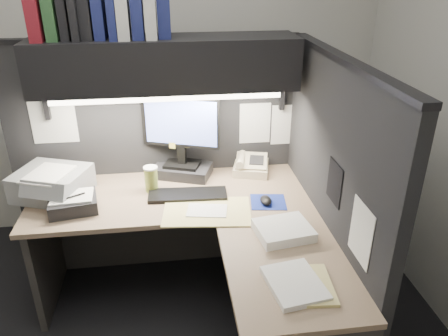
{
  "coord_description": "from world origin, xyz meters",
  "views": [
    {
      "loc": [
        0.12,
        -1.84,
        2.05
      ],
      "look_at": [
        0.44,
        0.51,
        0.92
      ],
      "focal_mm": 35.0,
      "sensor_mm": 36.0,
      "label": 1
    }
  ],
  "objects": [
    {
      "name": "wall_back",
      "position": [
        0.0,
        1.5,
        1.35
      ],
      "size": [
        3.5,
        0.04,
        2.7
      ],
      "primitive_type": "cube",
      "color": "#BAB9B1",
      "rests_on": "floor"
    },
    {
      "name": "partition_back",
      "position": [
        0.03,
        0.93,
        0.8
      ],
      "size": [
        1.9,
        0.06,
        1.6
      ],
      "primitive_type": "cube",
      "color": "black",
      "rests_on": "floor"
    },
    {
      "name": "partition_right",
      "position": [
        0.98,
        0.18,
        0.8
      ],
      "size": [
        0.06,
        1.5,
        1.6
      ],
      "primitive_type": "cube",
      "color": "black",
      "rests_on": "floor"
    },
    {
      "name": "desk",
      "position": [
        0.43,
        -0.0,
        0.44
      ],
      "size": [
        1.7,
        1.53,
        0.73
      ],
      "color": "#92715D",
      "rests_on": "floor"
    },
    {
      "name": "overhead_shelf",
      "position": [
        0.12,
        0.75,
        1.5
      ],
      "size": [
        1.55,
        0.34,
        0.3
      ],
      "primitive_type": "cube",
      "color": "black",
      "rests_on": "partition_back"
    },
    {
      "name": "task_light_tube",
      "position": [
        0.12,
        0.61,
        1.33
      ],
      "size": [
        1.32,
        0.04,
        0.04
      ],
      "primitive_type": "cylinder",
      "rotation": [
        0.0,
        1.57,
        0.0
      ],
      "color": "white",
      "rests_on": "overhead_shelf"
    },
    {
      "name": "monitor",
      "position": [
        0.2,
        0.82,
        0.95
      ],
      "size": [
        0.49,
        0.34,
        0.55
      ],
      "rotation": [
        0.0,
        0.0,
        -0.35
      ],
      "color": "black",
      "rests_on": "desk"
    },
    {
      "name": "keyboard",
      "position": [
        0.21,
        0.52,
        0.74
      ],
      "size": [
        0.49,
        0.18,
        0.02
      ],
      "primitive_type": "cube",
      "rotation": [
        0.0,
        0.0,
        -0.05
      ],
      "color": "black",
      "rests_on": "desk"
    },
    {
      "name": "mousepad",
      "position": [
        0.69,
        0.38,
        0.73
      ],
      "size": [
        0.23,
        0.22,
        0.0
      ],
      "primitive_type": "cube",
      "rotation": [
        0.0,
        0.0,
        -0.14
      ],
      "color": "navy",
      "rests_on": "desk"
    },
    {
      "name": "mouse",
      "position": [
        0.67,
        0.37,
        0.75
      ],
      "size": [
        0.07,
        0.11,
        0.04
      ],
      "primitive_type": "ellipsoid",
      "rotation": [
        0.0,
        0.0,
        -0.03
      ],
      "color": "black",
      "rests_on": "mousepad"
    },
    {
      "name": "telephone",
      "position": [
        0.66,
        0.81,
        0.78
      ],
      "size": [
        0.28,
        0.29,
        0.09
      ],
      "primitive_type": "cube",
      "rotation": [
        0.0,
        0.0,
        -0.26
      ],
      "color": "beige",
      "rests_on": "desk"
    },
    {
      "name": "coffee_cup",
      "position": [
        -0.01,
        0.63,
        0.81
      ],
      "size": [
        0.1,
        0.1,
        0.15
      ],
      "primitive_type": "cylinder",
      "rotation": [
        0.0,
        0.0,
        0.18
      ],
      "color": "#ABA644",
      "rests_on": "desk"
    },
    {
      "name": "printer",
      "position": [
        -0.61,
        0.65,
        0.81
      ],
      "size": [
        0.5,
        0.46,
        0.16
      ],
      "primitive_type": "cube",
      "rotation": [
        0.0,
        0.0,
        -0.35
      ],
      "color": "gray",
      "rests_on": "desk"
    },
    {
      "name": "notebook_stack",
      "position": [
        -0.46,
        0.45,
        0.77
      ],
      "size": [
        0.3,
        0.27,
        0.08
      ],
      "primitive_type": "cube",
      "rotation": [
        0.0,
        0.0,
        0.18
      ],
      "color": "black",
      "rests_on": "desk"
    },
    {
      "name": "open_folder",
      "position": [
        0.31,
        0.32,
        0.73
      ],
      "size": [
        0.54,
        0.38,
        0.01
      ],
      "primitive_type": "cube",
      "rotation": [
        0.0,
        0.0,
        -0.11
      ],
      "color": "#D4C777",
      "rests_on": "desk"
    },
    {
      "name": "paper_stack_a",
      "position": [
        0.69,
        0.04,
        0.76
      ],
      "size": [
        0.31,
        0.28,
        0.05
      ],
      "primitive_type": "cube",
      "rotation": [
        0.0,
        0.0,
        0.15
      ],
      "color": "white",
      "rests_on": "desk"
    },
    {
      "name": "paper_stack_b",
      "position": [
        0.64,
        -0.36,
        0.74
      ],
      "size": [
        0.27,
        0.32,
        0.03
      ],
      "primitive_type": "cube",
      "rotation": [
        0.0,
        0.0,
        0.15
      ],
      "color": "white",
      "rests_on": "desk"
    },
    {
      "name": "manila_stack",
      "position": [
        0.7,
        -0.37,
        0.74
      ],
      "size": [
        0.24,
        0.29,
        0.02
      ],
      "primitive_type": "cube",
      "rotation": [
        0.0,
        0.0,
        -0.09
      ],
      "color": "#D4C777",
      "rests_on": "desk"
    },
    {
      "name": "binder_row",
      "position": [
        -0.2,
        0.75,
        1.79
      ],
      "size": [
        0.75,
        0.26,
        0.3
      ],
      "color": "maroon",
      "rests_on": "overhead_shelf"
    },
    {
      "name": "pinned_papers",
      "position": [
        0.42,
        0.56,
        1.05
      ],
      "size": [
        1.76,
        1.31,
        0.51
      ],
      "color": "white",
      "rests_on": "partition_back"
    }
  ]
}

